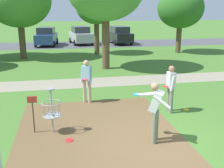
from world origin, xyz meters
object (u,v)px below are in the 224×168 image
(player_waiting_right, at_px, (171,86))
(tree_mid_left, at_px, (181,9))
(frisbee_near_basket, at_px, (186,110))
(parked_car_leftmost, at_px, (46,36))
(frisbee_by_tee, at_px, (69,140))
(disc_golf_basket, at_px, (50,109))
(tree_mid_right, at_px, (96,7))
(tree_far_left, at_px, (19,0))
(parked_car_center_right, at_px, (120,35))
(player_foreground_watching, at_px, (87,79))
(parked_car_center_left, at_px, (81,35))
(player_throwing, at_px, (155,109))

(player_waiting_right, height_order, tree_mid_left, tree_mid_left)
(frisbee_near_basket, bearing_deg, player_waiting_right, -174.16)
(tree_mid_left, xyz_separation_m, parked_car_leftmost, (-11.24, 6.91, -2.71))
(frisbee_by_tee, bearing_deg, frisbee_near_basket, 20.76)
(player_waiting_right, relative_size, frisbee_by_tee, 7.07)
(disc_golf_basket, xyz_separation_m, frisbee_by_tee, (0.52, -0.64, -0.74))
(frisbee_near_basket, bearing_deg, tree_mid_right, 96.41)
(tree_mid_left, relative_size, tree_far_left, 0.85)
(frisbee_near_basket, height_order, parked_car_center_right, parked_car_center_right)
(player_foreground_watching, xyz_separation_m, parked_car_leftmost, (-2.33, 18.22, -0.05))
(player_foreground_watching, xyz_separation_m, frisbee_near_basket, (3.52, -1.55, -0.96))
(parked_car_center_right, bearing_deg, tree_far_left, -140.16)
(frisbee_near_basket, distance_m, tree_far_left, 14.88)
(disc_golf_basket, bearing_deg, tree_far_left, 100.13)
(player_waiting_right, relative_size, tree_far_left, 0.28)
(parked_car_leftmost, bearing_deg, frisbee_near_basket, -73.50)
(tree_far_left, relative_size, parked_car_leftmost, 1.42)
(player_waiting_right, relative_size, parked_car_leftmost, 0.39)
(parked_car_center_left, bearing_deg, player_waiting_right, -85.44)
(player_waiting_right, height_order, frisbee_by_tee, player_waiting_right)
(tree_mid_left, relative_size, tree_mid_right, 1.01)
(parked_car_center_left, height_order, parked_car_center_right, same)
(disc_golf_basket, relative_size, parked_car_center_left, 0.32)
(frisbee_near_basket, relative_size, tree_mid_left, 0.04)
(frisbee_near_basket, xyz_separation_m, tree_mid_left, (5.39, 12.86, 3.62))
(tree_far_left, bearing_deg, parked_car_leftmost, 79.45)
(frisbee_by_tee, distance_m, parked_car_center_left, 22.16)
(tree_mid_left, distance_m, tree_mid_right, 6.94)
(tree_mid_left, relative_size, parked_car_center_right, 1.21)
(disc_golf_basket, relative_size, frisbee_by_tee, 5.75)
(tree_mid_right, height_order, parked_car_center_left, tree_mid_right)
(player_waiting_right, xyz_separation_m, parked_car_leftmost, (-5.16, 19.84, -0.05))
(player_waiting_right, xyz_separation_m, parked_car_center_left, (-1.63, 20.47, -0.05))
(frisbee_near_basket, height_order, tree_mid_left, tree_mid_left)
(player_waiting_right, height_order, tree_far_left, tree_far_left)
(player_throwing, xyz_separation_m, player_waiting_right, (1.31, 2.07, -0.02))
(disc_golf_basket, relative_size, player_foreground_watching, 0.81)
(tree_far_left, relative_size, parked_car_center_right, 1.43)
(frisbee_by_tee, bearing_deg, player_foreground_watching, 75.45)
(player_throwing, xyz_separation_m, parked_car_leftmost, (-3.85, 21.91, -0.06))
(tree_mid_right, bearing_deg, tree_far_left, -167.84)
(tree_far_left, relative_size, parked_car_center_left, 1.41)
(disc_golf_basket, relative_size, player_waiting_right, 0.81)
(player_waiting_right, relative_size, tree_mid_right, 0.33)
(disc_golf_basket, height_order, frisbee_near_basket, disc_golf_basket)
(frisbee_by_tee, height_order, parked_car_leftmost, parked_car_leftmost)
(player_foreground_watching, relative_size, parked_car_center_left, 0.39)
(player_throwing, distance_m, frisbee_by_tee, 2.59)
(player_foreground_watching, height_order, parked_car_leftmost, parked_car_leftmost)
(disc_golf_basket, relative_size, tree_mid_right, 0.27)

